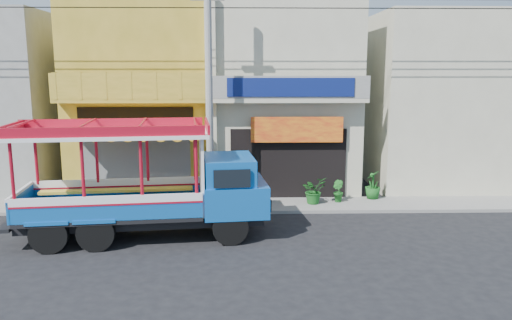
% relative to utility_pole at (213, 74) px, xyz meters
% --- Properties ---
extents(ground, '(90.00, 90.00, 0.00)m').
position_rel_utility_pole_xyz_m(ground, '(0.85, -3.30, -5.03)').
color(ground, black).
rests_on(ground, ground).
extents(sidewalk, '(30.00, 2.00, 0.12)m').
position_rel_utility_pole_xyz_m(sidewalk, '(0.85, 0.70, -4.97)').
color(sidewalk, slate).
rests_on(sidewalk, ground).
extents(shophouse_left, '(6.00, 7.50, 8.24)m').
position_rel_utility_pole_xyz_m(shophouse_left, '(-3.15, 4.66, -0.92)').
color(shophouse_left, '#A58C24').
rests_on(shophouse_left, ground).
extents(shophouse_right, '(6.00, 6.75, 8.24)m').
position_rel_utility_pole_xyz_m(shophouse_right, '(2.85, 4.66, -0.93)').
color(shophouse_right, '#B6B095').
rests_on(shophouse_right, ground).
extents(party_pilaster, '(0.35, 0.30, 8.00)m').
position_rel_utility_pole_xyz_m(party_pilaster, '(-0.15, 1.55, -1.03)').
color(party_pilaster, '#B6B095').
rests_on(party_pilaster, ground).
extents(filler_building_right, '(6.00, 6.00, 7.60)m').
position_rel_utility_pole_xyz_m(filler_building_right, '(9.85, 4.70, -1.23)').
color(filler_building_right, '#B6B095').
rests_on(filler_building_right, ground).
extents(utility_pole, '(28.00, 0.26, 9.00)m').
position_rel_utility_pole_xyz_m(utility_pole, '(0.00, 0.00, 0.00)').
color(utility_pole, gray).
rests_on(utility_pole, ground).
extents(songthaew_truck, '(8.04, 3.39, 3.64)m').
position_rel_utility_pole_xyz_m(songthaew_truck, '(-1.51, -2.72, -3.28)').
color(songthaew_truck, black).
rests_on(songthaew_truck, ground).
extents(green_sign, '(0.59, 0.32, 0.91)m').
position_rel_utility_pole_xyz_m(green_sign, '(-5.26, 0.66, -4.53)').
color(green_sign, black).
rests_on(green_sign, sidewalk).
extents(potted_plant_a, '(1.22, 1.18, 1.04)m').
position_rel_utility_pole_xyz_m(potted_plant_a, '(3.76, 0.72, -4.39)').
color(potted_plant_a, '#19581C').
rests_on(potted_plant_a, sidewalk).
extents(potted_plant_b, '(0.52, 0.57, 0.84)m').
position_rel_utility_pole_xyz_m(potted_plant_b, '(4.73, 0.95, -4.49)').
color(potted_plant_b, '#19581C').
rests_on(potted_plant_b, sidewalk).
extents(potted_plant_c, '(0.85, 0.85, 1.13)m').
position_rel_utility_pole_xyz_m(potted_plant_c, '(6.22, 1.40, -4.35)').
color(potted_plant_c, '#19581C').
rests_on(potted_plant_c, sidewalk).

